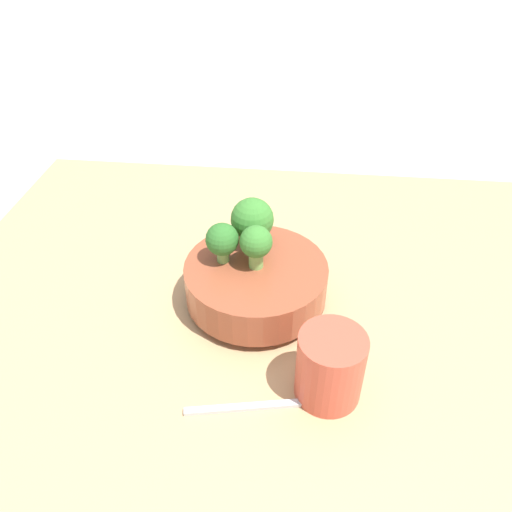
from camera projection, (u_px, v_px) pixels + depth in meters
The scene contains 8 objects.
ground_plane at pixel (265, 307), 0.87m from camera, with size 6.00×6.00×0.00m, color beige.
table at pixel (265, 299), 0.86m from camera, with size 1.11×0.86×0.04m.
bowl at pixel (256, 282), 0.80m from camera, with size 0.23×0.23×0.07m.
broccoli_floret_center at pixel (256, 244), 0.75m from camera, with size 0.05×0.05×0.07m.
broccoli_floret_left at pixel (222, 240), 0.77m from camera, with size 0.05×0.05×0.07m.
broccoli_floret_back at pixel (252, 220), 0.80m from camera, with size 0.07×0.07×0.08m.
cup at pixel (330, 367), 0.65m from camera, with size 0.09×0.09×0.10m.
fork at pixel (250, 407), 0.66m from camera, with size 0.17×0.04×0.01m.
Camera 1 is at (0.05, -0.63, 0.60)m, focal length 35.00 mm.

